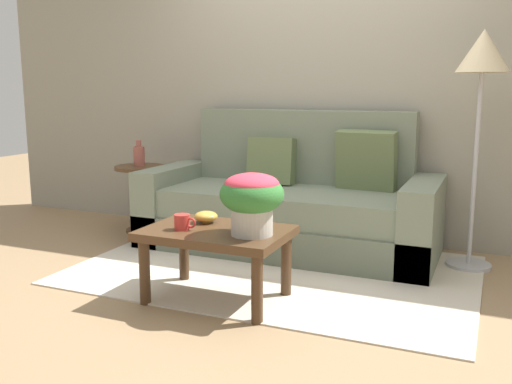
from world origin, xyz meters
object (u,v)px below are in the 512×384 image
at_px(potted_plant, 252,197).
at_px(snack_bowl, 206,217).
at_px(couch, 291,207).
at_px(side_table, 141,187).
at_px(coffee_table, 216,241).
at_px(floor_lamp, 482,71).
at_px(coffee_mug, 183,222).
at_px(table_vase, 139,155).

xyz_separation_m(potted_plant, snack_bowl, (-0.37, 0.15, -0.18)).
relative_size(couch, side_table, 3.87).
bearing_deg(potted_plant, coffee_table, 171.16).
xyz_separation_m(floor_lamp, snack_bowl, (-1.47, -1.14, -0.88)).
xyz_separation_m(coffee_mug, table_vase, (-1.18, 1.28, 0.19)).
height_order(side_table, floor_lamp, floor_lamp).
height_order(coffee_table, floor_lamp, floor_lamp).
xyz_separation_m(couch, side_table, (-1.36, -0.04, 0.08)).
height_order(side_table, potted_plant, potted_plant).
distance_m(side_table, coffee_mug, 1.73).
height_order(couch, table_vase, couch).
bearing_deg(table_vase, snack_bowl, -41.35).
bearing_deg(coffee_mug, table_vase, 132.70).
relative_size(side_table, table_vase, 2.63).
xyz_separation_m(coffee_table, side_table, (-1.34, 1.19, 0.04)).
bearing_deg(potted_plant, floor_lamp, 49.55).
height_order(snack_bowl, table_vase, table_vase).
height_order(couch, coffee_mug, couch).
bearing_deg(coffee_mug, couch, 81.65).
bearing_deg(couch, coffee_table, -90.91).
xyz_separation_m(couch, snack_bowl, (-0.15, -1.11, 0.15)).
distance_m(coffee_table, side_table, 1.79).
xyz_separation_m(side_table, coffee_mug, (1.17, -1.27, 0.08)).
relative_size(potted_plant, snack_bowl, 2.48).
height_order(coffee_table, potted_plant, potted_plant).
bearing_deg(couch, potted_plant, -79.92).
xyz_separation_m(couch, coffee_table, (-0.02, -1.23, 0.04)).
bearing_deg(table_vase, potted_plant, -37.61).
bearing_deg(floor_lamp, couch, -178.93).
height_order(side_table, coffee_mug, side_table).
bearing_deg(snack_bowl, coffee_table, -41.74).
xyz_separation_m(floor_lamp, table_vase, (-2.70, -0.06, -0.68)).
height_order(couch, floor_lamp, floor_lamp).
bearing_deg(floor_lamp, snack_bowl, -142.37).
bearing_deg(side_table, table_vase, 142.37).
relative_size(potted_plant, table_vase, 1.62).
height_order(coffee_table, snack_bowl, snack_bowl).
distance_m(couch, coffee_mug, 1.34).
relative_size(couch, table_vase, 10.18).
relative_size(coffee_table, table_vase, 3.76).
relative_size(floor_lamp, snack_bowl, 11.25).
distance_m(couch, potted_plant, 1.32).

